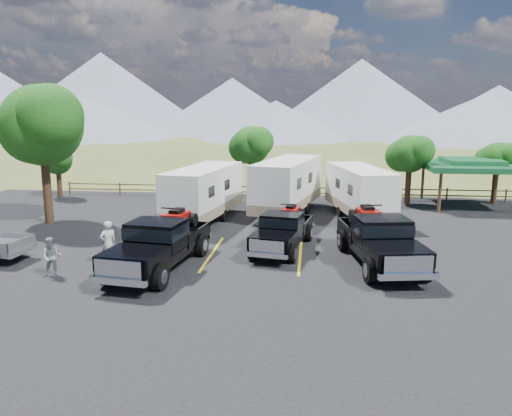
# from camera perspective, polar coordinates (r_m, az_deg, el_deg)

# --- Properties ---
(ground) EXTENTS (320.00, 320.00, 0.00)m
(ground) POSITION_cam_1_polar(r_m,az_deg,el_deg) (18.85, -1.39, -8.97)
(ground) COLOR #4B5725
(ground) RESTS_ON ground
(asphalt_lot) EXTENTS (44.00, 34.00, 0.04)m
(asphalt_lot) POSITION_cam_1_polar(r_m,az_deg,el_deg) (21.66, -0.32, -6.17)
(asphalt_lot) COLOR black
(asphalt_lot) RESTS_ON ground
(stall_lines) EXTENTS (12.12, 5.50, 0.01)m
(stall_lines) POSITION_cam_1_polar(r_m,az_deg,el_deg) (22.60, -0.03, -5.35)
(stall_lines) COLOR yellow
(stall_lines) RESTS_ON asphalt_lot
(tree_big_nw) EXTENTS (5.54, 5.18, 7.84)m
(tree_big_nw) POSITION_cam_1_polar(r_m,az_deg,el_deg) (30.46, -23.34, 8.68)
(tree_big_nw) COLOR #2F2012
(tree_big_nw) RESTS_ON ground
(tree_ne_a) EXTENTS (3.11, 2.92, 4.76)m
(tree_ne_a) POSITION_cam_1_polar(r_m,az_deg,el_deg) (35.28, 17.13, 5.90)
(tree_ne_a) COLOR #2F2012
(tree_ne_a) RESTS_ON ground
(tree_ne_b) EXTENTS (2.77, 2.59, 4.27)m
(tree_ne_b) POSITION_cam_1_polar(r_m,az_deg,el_deg) (37.84, 25.81, 5.07)
(tree_ne_b) COLOR #2F2012
(tree_ne_b) RESTS_ON ground
(tree_north) EXTENTS (3.46, 3.24, 5.25)m
(tree_north) POSITION_cam_1_polar(r_m,az_deg,el_deg) (36.89, -0.60, 7.17)
(tree_north) COLOR #2F2012
(tree_north) RESTS_ON ground
(tree_nw_small) EXTENTS (2.59, 2.43, 3.85)m
(tree_nw_small) POSITION_cam_1_polar(r_m,az_deg,el_deg) (39.30, -21.75, 5.08)
(tree_nw_small) COLOR #2F2012
(tree_nw_small) RESTS_ON ground
(rail_fence) EXTENTS (36.12, 0.12, 1.00)m
(rail_fence) POSITION_cam_1_polar(r_m,az_deg,el_deg) (36.50, 5.61, 1.96)
(rail_fence) COLOR #4F3321
(rail_fence) RESTS_ON ground
(pavilion) EXTENTS (6.20, 6.20, 3.22)m
(pavilion) POSITION_cam_1_polar(r_m,az_deg,el_deg) (36.30, 23.34, 4.51)
(pavilion) COLOR #4F3321
(pavilion) RESTS_ON ground
(mountain_range) EXTENTS (209.00, 71.00, 20.00)m
(mountain_range) POSITION_cam_1_polar(r_m,az_deg,el_deg) (123.89, 1.70, 12.01)
(mountain_range) COLOR gray
(mountain_range) RESTS_ON ground
(rig_left) EXTENTS (3.12, 7.08, 2.29)m
(rig_left) POSITION_cam_1_polar(r_m,az_deg,el_deg) (20.84, -10.94, -3.88)
(rig_left) COLOR black
(rig_left) RESTS_ON asphalt_lot
(rig_center) EXTENTS (2.87, 6.03, 1.93)m
(rig_center) POSITION_cam_1_polar(r_m,az_deg,el_deg) (23.33, 3.13, -2.47)
(rig_center) COLOR black
(rig_center) RESTS_ON asphalt_lot
(rig_right) EXTENTS (3.34, 7.15, 2.30)m
(rig_right) POSITION_cam_1_polar(r_m,az_deg,el_deg) (21.69, 13.90, -3.39)
(rig_right) COLOR black
(rig_right) RESTS_ON asphalt_lot
(trailer_left) EXTENTS (3.53, 9.13, 3.16)m
(trailer_left) POSITION_cam_1_polar(r_m,az_deg,el_deg) (28.96, -5.98, 1.67)
(trailer_left) COLOR white
(trailer_left) RESTS_ON asphalt_lot
(trailer_center) EXTENTS (4.25, 9.71, 3.37)m
(trailer_center) POSITION_cam_1_polar(r_m,az_deg,el_deg) (30.91, 3.61, 2.54)
(trailer_center) COLOR white
(trailer_center) RESTS_ON asphalt_lot
(trailer_right) EXTENTS (3.83, 8.76, 3.04)m
(trailer_right) POSITION_cam_1_polar(r_m,az_deg,el_deg) (30.33, 11.71, 1.82)
(trailer_right) COLOR white
(trailer_right) RESTS_ON asphalt_lot
(person_a) EXTENTS (0.82, 0.81, 1.91)m
(person_a) POSITION_cam_1_polar(r_m,az_deg,el_deg) (21.76, -16.52, -3.89)
(person_a) COLOR silver
(person_a) RESTS_ON asphalt_lot
(person_b) EXTENTS (0.90, 0.79, 1.57)m
(person_b) POSITION_cam_1_polar(r_m,az_deg,el_deg) (21.12, -22.32, -5.22)
(person_b) COLOR gray
(person_b) RESTS_ON asphalt_lot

